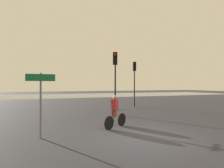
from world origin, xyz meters
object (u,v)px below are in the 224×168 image
traffic_light_center (115,71)px  direction_sign_post (41,96)px  cyclist (115,111)px  traffic_light_far_right (134,76)px

traffic_light_center → direction_sign_post: (-4.87, -4.16, -1.43)m
direction_sign_post → cyclist: size_ratio=1.60×
traffic_light_far_right → direction_sign_post: bearing=56.1°
cyclist → traffic_light_far_right: bearing=114.6°
direction_sign_post → cyclist: 3.52m
traffic_light_far_right → cyclist: size_ratio=2.75×
traffic_light_far_right → traffic_light_center: traffic_light_center is taller
direction_sign_post → traffic_light_center: bearing=-139.6°
cyclist → traffic_light_center: bearing=126.9°
traffic_light_far_right → traffic_light_center: 5.12m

